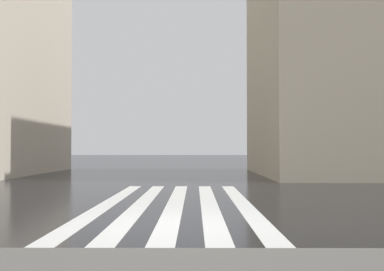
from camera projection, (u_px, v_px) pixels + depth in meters
name	position (u px, v px, depth m)	size (l,w,h in m)	color
ground_plane	(177.00, 226.00, 10.13)	(220.00, 220.00, 0.00)	black
zebra_crossing	(175.00, 204.00, 14.13)	(13.00, 4.50, 0.01)	silver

